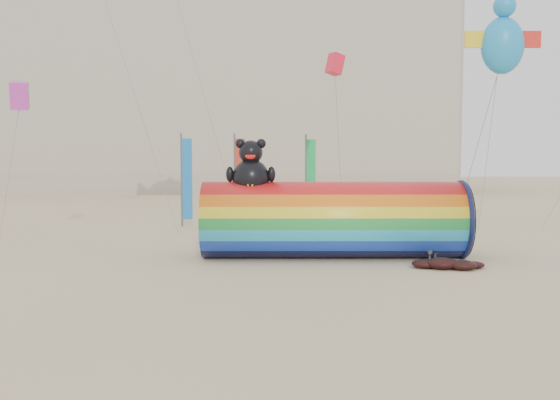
{
  "coord_description": "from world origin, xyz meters",
  "views": [
    {
      "loc": [
        0.44,
        -21.54,
        4.23
      ],
      "look_at": [
        0.5,
        1.5,
        2.4
      ],
      "focal_mm": 40.0,
      "sensor_mm": 36.0,
      "label": 1
    }
  ],
  "objects_px": {
    "kite_handler": "(432,239)",
    "windsock_assembly": "(333,218)",
    "fabric_bundle": "(447,264)",
    "hotel_building": "(162,94)"
  },
  "relations": [
    {
      "from": "windsock_assembly",
      "to": "fabric_bundle",
      "type": "bearing_deg",
      "value": -31.59
    },
    {
      "from": "windsock_assembly",
      "to": "kite_handler",
      "type": "bearing_deg",
      "value": -13.71
    },
    {
      "from": "hotel_building",
      "to": "kite_handler",
      "type": "distance_m",
      "value": 48.5
    },
    {
      "from": "windsock_assembly",
      "to": "kite_handler",
      "type": "relative_size",
      "value": 5.88
    },
    {
      "from": "kite_handler",
      "to": "fabric_bundle",
      "type": "relative_size",
      "value": 0.67
    },
    {
      "from": "hotel_building",
      "to": "fabric_bundle",
      "type": "bearing_deg",
      "value": -67.83
    },
    {
      "from": "kite_handler",
      "to": "fabric_bundle",
      "type": "xyz_separation_m",
      "value": [
        0.2,
        -1.5,
        -0.71
      ]
    },
    {
      "from": "kite_handler",
      "to": "windsock_assembly",
      "type": "bearing_deg",
      "value": -49.88
    },
    {
      "from": "hotel_building",
      "to": "fabric_bundle",
      "type": "relative_size",
      "value": 23.06
    },
    {
      "from": "kite_handler",
      "to": "fabric_bundle",
      "type": "bearing_deg",
      "value": 61.48
    }
  ]
}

